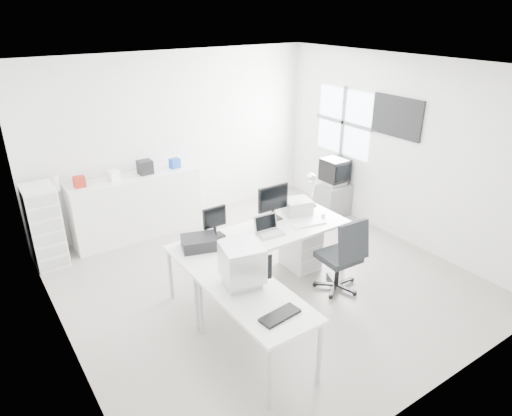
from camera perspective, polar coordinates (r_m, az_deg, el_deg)
floor at (r=6.28m, az=1.04°, el=-8.98°), size 5.00×5.00×0.01m
ceiling at (r=5.30m, az=1.28°, el=17.30°), size 5.00×5.00×0.01m
back_wall at (r=7.71m, az=-9.79°, el=8.51°), size 5.00×0.02×2.80m
left_wall at (r=4.77m, az=-24.21°, el=-3.34°), size 0.02×5.00×2.80m
right_wall at (r=7.30m, az=17.48°, el=6.87°), size 0.02×5.00×2.80m
window at (r=8.00m, az=10.88°, el=10.48°), size 0.02×1.20×1.10m
wall_picture at (r=7.22m, az=17.21°, el=10.83°), size 0.04×0.90×0.60m
main_desk at (r=6.03m, az=0.77°, el=-6.29°), size 2.40×0.80×0.75m
side_desk at (r=4.89m, az=-0.02°, el=-14.55°), size 0.70×1.40×0.75m
drawer_pedestal at (r=6.48m, az=5.60°, el=-4.88°), size 0.40×0.50×0.60m
inkjet_printer at (r=5.51m, az=-7.09°, el=-4.30°), size 0.49×0.43×0.15m
lcd_monitor_small at (r=5.70m, az=-5.19°, el=-1.84°), size 0.31×0.18×0.39m
lcd_monitor_large at (r=6.12m, az=2.14°, el=0.61°), size 0.47×0.20×0.48m
laptop at (r=5.76m, az=1.77°, el=-2.43°), size 0.34×0.35×0.21m
white_keyboard at (r=6.10m, az=6.61°, el=-1.97°), size 0.49×0.23×0.02m
white_mouse at (r=6.31m, az=8.40°, el=-0.95°), size 0.06×0.06×0.06m
laser_printer at (r=6.38m, az=5.18°, el=0.19°), size 0.42×0.38×0.20m
desk_lamp at (r=6.59m, az=7.16°, el=2.38°), size 0.21×0.21×0.52m
crt_monitor at (r=4.71m, az=-1.75°, el=-7.20°), size 0.48×0.48×0.46m
black_keyboard at (r=4.39m, az=3.00°, el=-13.26°), size 0.43×0.21×0.03m
office_chair at (r=5.94m, az=10.30°, el=-5.59°), size 0.63×0.63×1.04m
tv_cabinet at (r=8.13m, az=9.57°, el=1.04°), size 0.53×0.43×0.57m
crt_tv at (r=7.95m, az=9.82°, el=4.44°), size 0.50×0.48×0.45m
sideboard at (r=7.46m, az=-14.67°, el=0.23°), size 2.02×0.51×1.01m
clutter_box_a at (r=7.06m, az=-21.21°, el=3.07°), size 0.15×0.14×0.15m
clutter_box_b at (r=7.17m, az=-17.38°, el=3.93°), size 0.18×0.16×0.15m
clutter_box_c at (r=7.31m, az=-13.70°, el=4.99°), size 0.22×0.20×0.21m
clutter_box_d at (r=7.50m, az=-10.13°, el=5.53°), size 0.16×0.15×0.15m
clutter_bottle at (r=7.03m, az=-23.68°, el=2.87°), size 0.07×0.07×0.22m
filing_cabinet at (r=7.02m, az=-24.89°, el=-2.07°), size 0.42×0.50×1.19m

